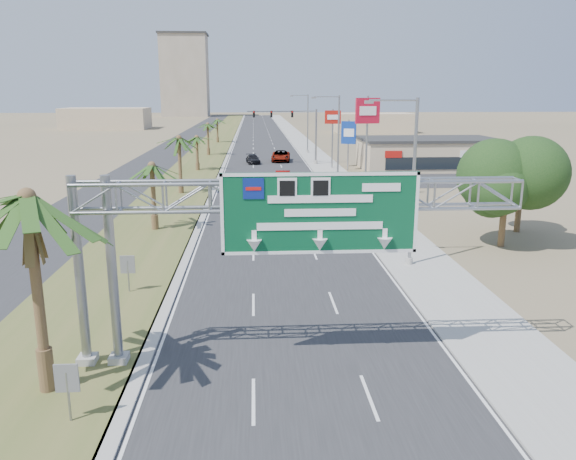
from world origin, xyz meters
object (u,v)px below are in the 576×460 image
Objects in this scene: pole_sign_blue at (349,134)px; car_right_lane at (281,156)px; car_mid_lane at (283,178)px; palm_near at (27,199)px; pole_sign_red_far at (333,122)px; sign_gantry at (277,210)px; pole_sign_red_near at (367,118)px; car_left_lane at (253,195)px; signal_mast at (302,131)px; store_building at (427,154)px; car_far at (253,159)px.

car_right_lane is at bearing 128.71° from pole_sign_blue.
car_right_lane reaches higher than car_mid_lane.
pole_sign_red_far is at bearing 73.01° from palm_near.
sign_gantry is 44.05m from car_mid_lane.
car_mid_lane is 0.79× the size of car_right_lane.
car_right_lane is 0.87× the size of pole_sign_blue.
car_mid_lane is at bearing 127.62° from pole_sign_red_near.
palm_near is at bearing -99.75° from car_left_lane.
signal_mast is 19.21m from car_mid_lane.
car_mid_lane is at bearing 76.93° from palm_near.
car_left_lane is at bearing -103.51° from signal_mast.
car_left_lane is at bearing -119.10° from pole_sign_blue.
pole_sign_blue is (20.05, 57.20, -2.07)m from palm_near.
signal_mast is 1.74× the size of car_right_lane.
pole_sign_blue reaches higher than store_building.
car_left_lane is at bearing -97.35° from car_far.
car_left_lane reaches higher than car_far.
car_mid_lane is (10.58, 45.59, -6.16)m from palm_near.
car_right_lane is at bearing 80.45° from palm_near.
car_far is 0.44× the size of pole_sign_red_near.
sign_gantry is at bearing -96.54° from car_far.
car_left_lane is 28.28m from pole_sign_red_far.
pole_sign_blue is (1.85, 21.50, -3.08)m from pole_sign_red_near.
palm_near reaches higher than pole_sign_red_far.
palm_near is 1.03× the size of pole_sign_red_far.
palm_near is 1.89× the size of car_far.
palm_near is 1.41× the size of car_right_lane.
palm_near is 35.39m from car_left_lane.
signal_mast is at bearing 129.97° from pole_sign_blue.
car_far is at bearing 110.32° from pole_sign_red_near.
palm_near is at bearing -109.32° from pole_sign_blue.
pole_sign_red_near is at bearing 10.41° from car_left_lane.
sign_gantry reaches higher than car_mid_lane.
pole_sign_red_near is at bearing 73.41° from sign_gantry.
store_building is at bearing -24.77° from car_far.
car_mid_lane is 20.22m from car_far.
store_building is 11.54m from pole_sign_blue.
store_building is at bearing -22.13° from car_right_lane.
car_right_lane is 33.72m from pole_sign_red_near.
pole_sign_red_near is at bearing -47.75° from car_mid_lane.
car_mid_lane is 1.06× the size of car_far.
car_left_lane is 0.60× the size of pole_sign_red_far.
pole_sign_red_near is (-13.00, -22.30, 5.94)m from store_building.
pole_sign_red_far reaches higher than sign_gantry.
pole_sign_red_near reaches higher than car_mid_lane.
store_building is 26.49m from pole_sign_red_near.
palm_near is 0.83× the size of pole_sign_red_near.
palm_near is 62.28m from pole_sign_red_far.
signal_mast is (6.23, 62.05, -1.21)m from sign_gantry.
pole_sign_blue is (12.85, 23.09, 4.03)m from car_left_lane.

